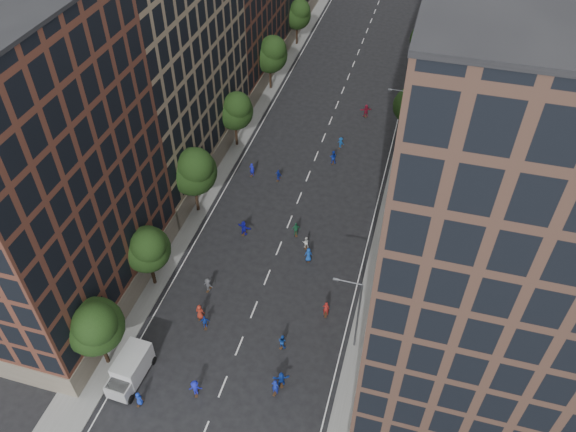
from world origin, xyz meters
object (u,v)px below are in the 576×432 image
object	(u,v)px
skater_1	(275,387)
cargo_van	(130,369)
skater_0	(139,399)
streetlamp_near	(356,312)
skater_2	(282,341)
streetlamp_far	(402,117)

from	to	relation	value
skater_1	cargo_van	bearing A→B (deg)	16.29
skater_0	skater_1	bearing A→B (deg)	-145.78
streetlamp_near	skater_1	xyz separation A→B (m)	(-5.62, -6.78, -4.22)
skater_1	skater_2	size ratio (longest dim) A/B	1.17
streetlamp_near	cargo_van	size ratio (longest dim) A/B	1.74
streetlamp_near	skater_2	bearing A→B (deg)	-163.15
skater_1	skater_2	bearing A→B (deg)	-74.09
streetlamp_near	skater_1	size ratio (longest dim) A/B	4.77
cargo_van	skater_2	xyz separation A→B (m)	(12.22, 6.95, -0.61)
cargo_van	skater_0	xyz separation A→B (m)	(1.81, -2.12, -0.65)
streetlamp_near	skater_1	world-z (taller)	streetlamp_near
streetlamp_far	streetlamp_near	bearing A→B (deg)	-90.00
streetlamp_far	skater_2	distance (m)	35.77
streetlamp_near	streetlamp_far	distance (m)	33.00
skater_1	skater_0	bearing A→B (deg)	27.80
skater_0	skater_1	world-z (taller)	skater_1
skater_0	skater_1	xyz separation A→B (m)	(11.16, 4.22, 0.17)
cargo_van	skater_1	bearing A→B (deg)	12.13
streetlamp_far	cargo_van	distance (m)	45.97
streetlamp_far	cargo_van	bearing A→B (deg)	-113.94
skater_0	skater_2	world-z (taller)	skater_2
streetlamp_near	skater_0	bearing A→B (deg)	-146.75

